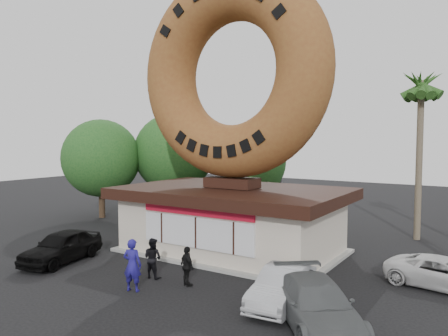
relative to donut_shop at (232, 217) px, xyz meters
name	(u,v)px	position (x,y,z in m)	size (l,w,h in m)	color
ground	(152,285)	(0.00, -5.98, -1.77)	(90.00, 90.00, 0.00)	black
donut_shop	(232,217)	(0.00, 0.00, 0.00)	(11.20, 7.20, 3.80)	beige
giant_donut	(232,74)	(0.00, 0.02, 7.23)	(10.40, 10.40, 2.65)	brown
tree_west	(174,153)	(-9.50, 7.02, 2.87)	(6.00, 6.00, 7.65)	#473321
tree_mid	(250,162)	(-4.00, 9.02, 2.25)	(5.20, 5.20, 6.63)	#473321
tree_far	(101,158)	(-13.00, 3.02, 2.56)	(5.60, 5.60, 7.14)	#473321
palm_near	(421,91)	(7.50, 8.02, 6.65)	(2.60, 2.60, 9.75)	#726651
street_lamp	(283,156)	(-1.86, 10.02, 2.72)	(2.11, 0.20, 8.00)	#59595E
person_left	(132,265)	(-0.16, -6.91, -0.76)	(0.73, 0.48, 2.01)	navy
person_center	(153,258)	(-0.57, -5.32, -0.93)	(0.81, 0.63, 1.67)	black
person_right	(187,266)	(1.25, -5.35, -0.98)	(0.92, 0.38, 1.57)	black
car_black	(61,246)	(-5.73, -5.89, -1.03)	(1.75, 4.34, 1.48)	black
car_silver	(282,286)	(5.20, -5.07, -1.12)	(1.38, 3.95, 1.30)	#ABACB0
car_grey	(317,304)	(6.86, -6.14, -1.05)	(2.00, 4.91, 1.43)	slate
car_white	(445,273)	(9.78, -0.23, -1.17)	(1.99, 4.31, 1.20)	silver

